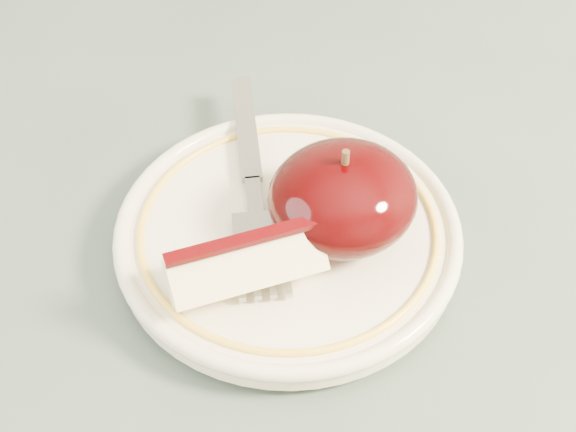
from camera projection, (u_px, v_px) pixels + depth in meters
name	position (u px, v px, depth m)	size (l,w,h in m)	color
plate	(288.00, 233.00, 0.44)	(0.19, 0.19, 0.02)	beige
apple_half	(343.00, 197.00, 0.42)	(0.08, 0.08, 0.06)	black
apple_wedge	(245.00, 264.00, 0.40)	(0.08, 0.04, 0.04)	#FCF0BA
fork	(253.00, 181.00, 0.45)	(0.07, 0.17, 0.00)	gray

